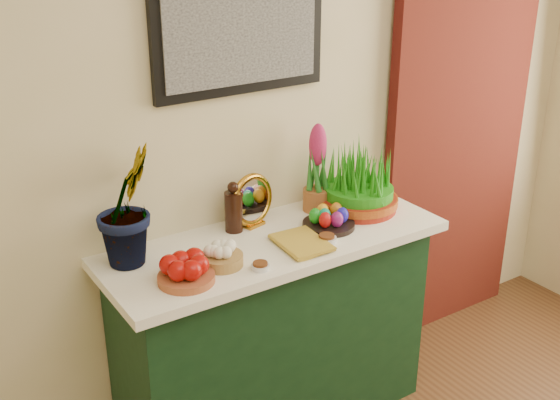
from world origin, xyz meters
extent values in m
cube|color=beige|center=(0.00, 2.25, 1.35)|extent=(4.00, 0.04, 2.70)
cube|color=black|center=(0.03, 2.23, 1.70)|extent=(0.74, 0.03, 0.54)
cube|color=#A5A5A5|center=(0.03, 2.21, 1.70)|extent=(0.66, 0.01, 0.46)
cube|color=#400B0D|center=(1.25, 2.20, 1.15)|extent=(0.90, 0.06, 2.30)
cube|color=#123218|center=(0.03, 2.00, 0.42)|extent=(1.30, 0.45, 0.85)
cube|color=white|center=(0.03, 2.00, 0.87)|extent=(1.40, 0.55, 0.04)
imported|color=#267525|center=(-0.52, 2.13, 1.18)|extent=(0.39, 0.38, 0.59)
cylinder|color=#994B2A|center=(-0.42, 1.87, 0.90)|extent=(0.21, 0.21, 0.03)
cylinder|color=#A98344|center=(-0.26, 1.91, 0.91)|extent=(0.21, 0.21, 0.04)
cylinder|color=black|center=(-0.07, 2.15, 0.97)|extent=(0.07, 0.07, 0.17)
sphere|color=black|center=(-0.07, 2.15, 1.08)|extent=(0.05, 0.05, 0.05)
cube|color=#B4791E|center=(0.02, 2.14, 0.90)|extent=(0.10, 0.06, 0.01)
torus|color=#B4791E|center=(0.02, 2.15, 1.00)|extent=(0.23, 0.10, 0.22)
cylinder|color=silver|center=(0.02, 2.15, 1.00)|extent=(0.17, 0.06, 0.17)
imported|color=gold|center=(-0.01, 1.89, 0.91)|extent=(0.17, 0.24, 0.03)
cylinder|color=silver|center=(-0.15, 1.81, 0.90)|extent=(0.07, 0.07, 0.02)
cylinder|color=#592D14|center=(-0.15, 1.81, 0.91)|extent=(0.05, 0.05, 0.01)
cylinder|color=silver|center=(0.18, 1.86, 0.90)|extent=(0.08, 0.08, 0.02)
cylinder|color=#592D14|center=(0.18, 1.86, 0.92)|extent=(0.06, 0.06, 0.01)
cylinder|color=black|center=(0.27, 1.96, 0.90)|extent=(0.28, 0.28, 0.02)
ellipsoid|color=red|center=(0.23, 1.93, 0.95)|extent=(0.05, 0.05, 0.07)
ellipsoid|color=#221BC3|center=(0.31, 1.93, 0.95)|extent=(0.05, 0.05, 0.07)
ellipsoid|color=#FAA61B|center=(0.27, 2.00, 0.95)|extent=(0.05, 0.05, 0.07)
ellipsoid|color=#1B941E|center=(0.22, 1.98, 0.95)|extent=(0.05, 0.05, 0.07)
ellipsoid|color=#C66E17|center=(0.32, 1.98, 0.95)|extent=(0.05, 0.05, 0.07)
ellipsoid|color=#83176D|center=(0.27, 1.91, 0.95)|extent=(0.05, 0.05, 0.07)
ellipsoid|color=#0C9876|center=(0.25, 1.96, 0.95)|extent=(0.05, 0.05, 0.07)
cylinder|color=#9B582C|center=(0.33, 2.13, 0.94)|extent=(0.12, 0.12, 0.10)
ellipsoid|color=#CE2966|center=(0.33, 2.13, 1.19)|extent=(0.08, 0.08, 0.18)
cylinder|color=maroon|center=(0.49, 2.04, 0.92)|extent=(0.33, 0.33, 0.06)
cylinder|color=maroon|center=(0.49, 2.04, 0.93)|extent=(0.34, 0.34, 0.03)
camera|label=1|loc=(-1.33, -0.11, 2.12)|focal=45.00mm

